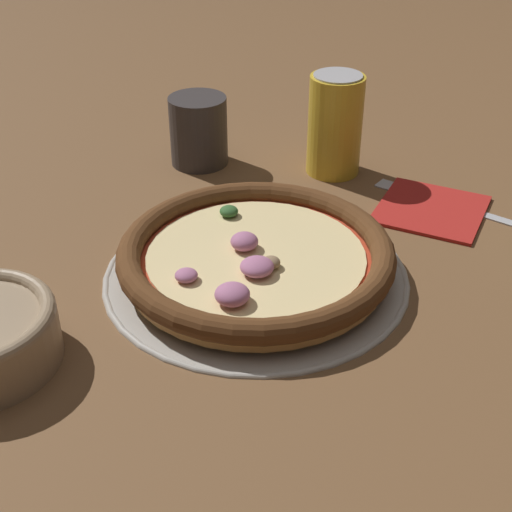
{
  "coord_description": "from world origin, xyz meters",
  "views": [
    {
      "loc": [
        -0.43,
        -0.39,
        0.4
      ],
      "look_at": [
        0.0,
        0.0,
        0.02
      ],
      "focal_mm": 50.0,
      "sensor_mm": 36.0,
      "label": 1
    }
  ],
  "objects_px": {
    "pizza_tray": "(256,272)",
    "beverage_can": "(335,125)",
    "drinking_cup": "(199,131)",
    "napkin": "(431,208)",
    "pizza": "(256,256)",
    "fork": "(441,201)"
  },
  "relations": [
    {
      "from": "pizza_tray",
      "to": "beverage_can",
      "type": "distance_m",
      "value": 0.26
    },
    {
      "from": "pizza_tray",
      "to": "beverage_can",
      "type": "xyz_separation_m",
      "value": [
        0.24,
        0.09,
        0.06
      ]
    },
    {
      "from": "drinking_cup",
      "to": "napkin",
      "type": "distance_m",
      "value": 0.3
    },
    {
      "from": "beverage_can",
      "to": "pizza",
      "type": "bearing_deg",
      "value": -160.26
    },
    {
      "from": "pizza_tray",
      "to": "drinking_cup",
      "type": "relative_size",
      "value": 3.45
    },
    {
      "from": "napkin",
      "to": "beverage_can",
      "type": "distance_m",
      "value": 0.16
    },
    {
      "from": "pizza_tray",
      "to": "beverage_can",
      "type": "relative_size",
      "value": 2.41
    },
    {
      "from": "drinking_cup",
      "to": "napkin",
      "type": "xyz_separation_m",
      "value": [
        0.09,
        -0.29,
        -0.04
      ]
    },
    {
      "from": "napkin",
      "to": "fork",
      "type": "xyz_separation_m",
      "value": [
        0.03,
        0.0,
        -0.0
      ]
    },
    {
      "from": "drinking_cup",
      "to": "fork",
      "type": "relative_size",
      "value": 0.44
    },
    {
      "from": "drinking_cup",
      "to": "fork",
      "type": "distance_m",
      "value": 0.31
    },
    {
      "from": "pizza_tray",
      "to": "beverage_can",
      "type": "height_order",
      "value": "beverage_can"
    },
    {
      "from": "pizza",
      "to": "pizza_tray",
      "type": "bearing_deg",
      "value": 14.4
    },
    {
      "from": "pizza_tray",
      "to": "napkin",
      "type": "distance_m",
      "value": 0.24
    },
    {
      "from": "pizza_tray",
      "to": "beverage_can",
      "type": "bearing_deg",
      "value": 19.76
    },
    {
      "from": "pizza",
      "to": "beverage_can",
      "type": "distance_m",
      "value": 0.26
    },
    {
      "from": "pizza_tray",
      "to": "fork",
      "type": "bearing_deg",
      "value": -12.93
    },
    {
      "from": "pizza",
      "to": "drinking_cup",
      "type": "relative_size",
      "value": 3.1
    },
    {
      "from": "pizza_tray",
      "to": "napkin",
      "type": "bearing_deg",
      "value": -14.85
    },
    {
      "from": "pizza_tray",
      "to": "napkin",
      "type": "relative_size",
      "value": 2.07
    },
    {
      "from": "pizza_tray",
      "to": "pizza",
      "type": "distance_m",
      "value": 0.02
    },
    {
      "from": "pizza_tray",
      "to": "drinking_cup",
      "type": "bearing_deg",
      "value": 57.76
    }
  ]
}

